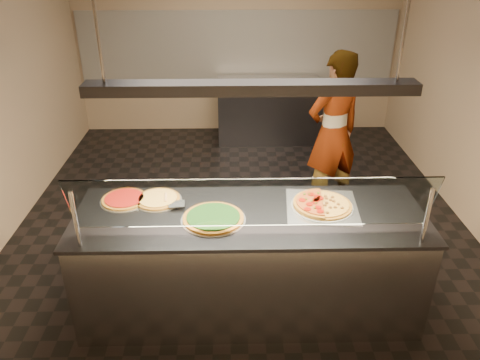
{
  "coord_description": "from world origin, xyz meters",
  "views": [
    {
      "loc": [
        -0.12,
        -4.42,
        2.87
      ],
      "look_at": [
        -0.04,
        -0.87,
        1.02
      ],
      "focal_mm": 35.0,
      "sensor_mm": 36.0,
      "label": 1
    }
  ],
  "objects_px": {
    "pizza_tomato": "(124,199)",
    "worker": "(333,133)",
    "half_pizza_sausage": "(336,204)",
    "pizza_cheese": "(158,199)",
    "serving_counter": "(249,262)",
    "sneeze_guard": "(252,204)",
    "prep_table": "(269,110)",
    "pizza_spatula": "(170,200)",
    "pizza_spinach": "(213,218)",
    "heat_lamp_housing": "(251,88)",
    "perforated_tray": "(322,206)",
    "half_pizza_pepperoni": "(308,203)"
  },
  "relations": [
    {
      "from": "pizza_tomato",
      "to": "worker",
      "type": "bearing_deg",
      "value": 35.62
    },
    {
      "from": "half_pizza_sausage",
      "to": "pizza_cheese",
      "type": "height_order",
      "value": "half_pizza_sausage"
    },
    {
      "from": "serving_counter",
      "to": "sneeze_guard",
      "type": "xyz_separation_m",
      "value": [
        0.0,
        -0.34,
        0.76
      ]
    },
    {
      "from": "prep_table",
      "to": "pizza_cheese",
      "type": "bearing_deg",
      "value": -108.6
    },
    {
      "from": "worker",
      "to": "prep_table",
      "type": "bearing_deg",
      "value": -100.6
    },
    {
      "from": "prep_table",
      "to": "pizza_spatula",
      "type": "bearing_deg",
      "value": -106.87
    },
    {
      "from": "pizza_tomato",
      "to": "pizza_spatula",
      "type": "bearing_deg",
      "value": -7.54
    },
    {
      "from": "pizza_spinach",
      "to": "heat_lamp_housing",
      "type": "distance_m",
      "value": 1.05
    },
    {
      "from": "perforated_tray",
      "to": "prep_table",
      "type": "height_order",
      "value": "perforated_tray"
    },
    {
      "from": "half_pizza_pepperoni",
      "to": "pizza_spatula",
      "type": "relative_size",
      "value": 2.09
    },
    {
      "from": "half_pizza_pepperoni",
      "to": "pizza_tomato",
      "type": "xyz_separation_m",
      "value": [
        -1.51,
        0.14,
        -0.02
      ]
    },
    {
      "from": "sneeze_guard",
      "to": "pizza_spinach",
      "type": "distance_m",
      "value": 0.49
    },
    {
      "from": "sneeze_guard",
      "to": "pizza_tomato",
      "type": "height_order",
      "value": "sneeze_guard"
    },
    {
      "from": "half_pizza_pepperoni",
      "to": "pizza_tomato",
      "type": "height_order",
      "value": "half_pizza_pepperoni"
    },
    {
      "from": "perforated_tray",
      "to": "pizza_tomato",
      "type": "bearing_deg",
      "value": 175.0
    },
    {
      "from": "serving_counter",
      "to": "heat_lamp_housing",
      "type": "xyz_separation_m",
      "value": [
        0.0,
        0.0,
        1.48
      ]
    },
    {
      "from": "sneeze_guard",
      "to": "perforated_tray",
      "type": "bearing_deg",
      "value": 37.34
    },
    {
      "from": "perforated_tray",
      "to": "worker",
      "type": "bearing_deg",
      "value": 75.56
    },
    {
      "from": "pizza_cheese",
      "to": "worker",
      "type": "xyz_separation_m",
      "value": [
        1.75,
        1.46,
        -0.02
      ]
    },
    {
      "from": "half_pizza_sausage",
      "to": "pizza_tomato",
      "type": "xyz_separation_m",
      "value": [
        -1.73,
        0.14,
        -0.01
      ]
    },
    {
      "from": "half_pizza_sausage",
      "to": "pizza_spatula",
      "type": "height_order",
      "value": "half_pizza_sausage"
    },
    {
      "from": "half_pizza_sausage",
      "to": "worker",
      "type": "bearing_deg",
      "value": 79.4
    },
    {
      "from": "perforated_tray",
      "to": "half_pizza_pepperoni",
      "type": "distance_m",
      "value": 0.12
    },
    {
      "from": "perforated_tray",
      "to": "heat_lamp_housing",
      "type": "bearing_deg",
      "value": -169.86
    },
    {
      "from": "half_pizza_pepperoni",
      "to": "serving_counter",
      "type": "bearing_deg",
      "value": -167.59
    },
    {
      "from": "pizza_spatula",
      "to": "prep_table",
      "type": "relative_size",
      "value": 0.15
    },
    {
      "from": "half_pizza_sausage",
      "to": "pizza_cheese",
      "type": "bearing_deg",
      "value": 174.63
    },
    {
      "from": "perforated_tray",
      "to": "half_pizza_sausage",
      "type": "bearing_deg",
      "value": -0.54
    },
    {
      "from": "worker",
      "to": "half_pizza_pepperoni",
      "type": "bearing_deg",
      "value": 46.98
    },
    {
      "from": "pizza_spatula",
      "to": "prep_table",
      "type": "xyz_separation_m",
      "value": [
        1.1,
        3.64,
        -0.49
      ]
    },
    {
      "from": "serving_counter",
      "to": "pizza_cheese",
      "type": "bearing_deg",
      "value": 162.31
    },
    {
      "from": "pizza_spinach",
      "to": "serving_counter",
      "type": "bearing_deg",
      "value": 13.33
    },
    {
      "from": "pizza_spinach",
      "to": "pizza_spatula",
      "type": "height_order",
      "value": "pizza_spatula"
    },
    {
      "from": "pizza_spinach",
      "to": "heat_lamp_housing",
      "type": "height_order",
      "value": "heat_lamp_housing"
    },
    {
      "from": "serving_counter",
      "to": "half_pizza_sausage",
      "type": "distance_m",
      "value": 0.86
    },
    {
      "from": "half_pizza_sausage",
      "to": "pizza_spatula",
      "type": "relative_size",
      "value": 2.09
    },
    {
      "from": "pizza_spatula",
      "to": "prep_table",
      "type": "distance_m",
      "value": 3.83
    },
    {
      "from": "pizza_spinach",
      "to": "worker",
      "type": "xyz_separation_m",
      "value": [
        1.28,
        1.77,
        -0.02
      ]
    },
    {
      "from": "pizza_cheese",
      "to": "pizza_spatula",
      "type": "height_order",
      "value": "pizza_spatula"
    },
    {
      "from": "half_pizza_pepperoni",
      "to": "pizza_cheese",
      "type": "distance_m",
      "value": 1.24
    },
    {
      "from": "serving_counter",
      "to": "sneeze_guard",
      "type": "relative_size",
      "value": 1.09
    },
    {
      "from": "perforated_tray",
      "to": "heat_lamp_housing",
      "type": "relative_size",
      "value": 0.27
    },
    {
      "from": "pizza_tomato",
      "to": "heat_lamp_housing",
      "type": "xyz_separation_m",
      "value": [
        1.03,
        -0.25,
        1.01
      ]
    },
    {
      "from": "half_pizza_pepperoni",
      "to": "worker",
      "type": "height_order",
      "value": "worker"
    },
    {
      "from": "half_pizza_sausage",
      "to": "heat_lamp_housing",
      "type": "distance_m",
      "value": 1.22
    },
    {
      "from": "sneeze_guard",
      "to": "pizza_cheese",
      "type": "height_order",
      "value": "sneeze_guard"
    },
    {
      "from": "perforated_tray",
      "to": "heat_lamp_housing",
      "type": "xyz_separation_m",
      "value": [
        -0.59,
        -0.1,
        1.01
      ]
    },
    {
      "from": "half_pizza_sausage",
      "to": "prep_table",
      "type": "xyz_separation_m",
      "value": [
        -0.24,
        3.73,
        -0.49
      ]
    },
    {
      "from": "perforated_tray",
      "to": "pizza_spatula",
      "type": "xyz_separation_m",
      "value": [
        -1.23,
        0.09,
        0.02
      ]
    },
    {
      "from": "pizza_cheese",
      "to": "heat_lamp_housing",
      "type": "height_order",
      "value": "heat_lamp_housing"
    }
  ]
}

